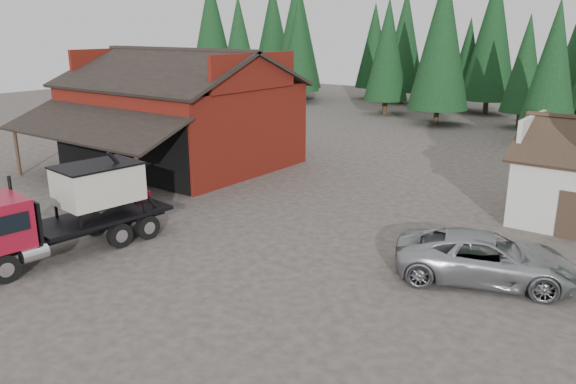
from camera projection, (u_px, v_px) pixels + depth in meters
The scene contains 8 objects.
ground at pixel (191, 249), 21.87m from camera, with size 120.00×120.00×0.00m, color #433934.
red_barn at pixel (181, 121), 35.04m from camera, with size 12.80×13.63×7.18m.
conifer_backdrop at pixel (508, 117), 54.21m from camera, with size 76.00×16.00×16.00m, color black, non-canonical shape.
near_pine_a at pixel (239, 49), 54.24m from camera, with size 4.40×4.40×11.40m.
near_pine_b at pixel (554, 63), 39.88m from camera, with size 3.96×3.96×10.40m.
near_pine_d at pixel (442, 39), 48.27m from camera, with size 5.28×5.28×13.40m.
feed_truck at pixel (65, 209), 21.09m from camera, with size 3.08×8.47×3.74m.
silver_car at pixel (485, 258), 18.95m from camera, with size 2.75×5.96×1.66m, color #A1A3A8.
Camera 1 is at (15.21, -14.07, 8.29)m, focal length 35.00 mm.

